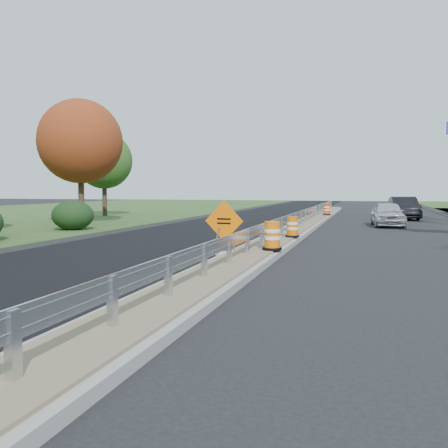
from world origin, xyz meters
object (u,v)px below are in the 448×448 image
(barrel_median_mid, at_px, (292,227))
(car_dark_mid, at_px, (404,208))
(caution_sign, at_px, (224,243))
(barrel_median_near, at_px, (272,236))
(barrel_shoulder_far, at_px, (417,207))
(car_silver, at_px, (388,214))
(barrel_median_far, at_px, (327,209))

(barrel_median_mid, bearing_deg, car_dark_mid, 73.11)
(caution_sign, bearing_deg, barrel_median_near, 20.60)
(barrel_shoulder_far, relative_size, car_dark_mid, 0.18)
(barrel_median_near, distance_m, car_dark_mid, 21.84)
(car_dark_mid, bearing_deg, car_silver, -105.89)
(caution_sign, bearing_deg, car_dark_mid, 81.10)
(caution_sign, relative_size, barrel_median_near, 1.99)
(barrel_median_near, relative_size, barrel_median_far, 1.08)
(barrel_median_far, height_order, car_silver, car_silver)
(barrel_shoulder_far, height_order, car_silver, car_silver)
(barrel_median_near, height_order, barrel_shoulder_far, barrel_median_near)
(barrel_median_near, distance_m, car_silver, 14.73)
(barrel_median_near, bearing_deg, car_dark_mid, 76.34)
(barrel_shoulder_far, relative_size, car_silver, 0.20)
(barrel_shoulder_far, bearing_deg, caution_sign, -103.86)
(caution_sign, relative_size, barrel_shoulder_far, 2.10)
(barrel_median_mid, distance_m, car_silver, 10.70)
(barrel_median_far, bearing_deg, barrel_median_mid, -90.00)
(barrel_median_mid, bearing_deg, barrel_shoulder_far, 76.71)
(barrel_median_near, bearing_deg, car_silver, 74.78)
(caution_sign, height_order, barrel_median_mid, caution_sign)
(barrel_median_near, bearing_deg, barrel_shoulder_far, 78.29)
(barrel_median_far, bearing_deg, barrel_median_near, -90.00)
(barrel_shoulder_far, xyz_separation_m, car_silver, (-3.34, -20.54, 0.30))
(barrel_median_near, xyz_separation_m, barrel_shoulder_far, (7.21, 34.76, -0.25))
(car_silver, bearing_deg, caution_sign, -114.49)
(barrel_median_near, height_order, car_silver, car_silver)
(caution_sign, bearing_deg, car_silver, 78.06)
(barrel_median_mid, xyz_separation_m, barrel_shoulder_far, (7.21, 30.51, -0.21))
(barrel_shoulder_far, bearing_deg, car_dark_mid, -98.61)
(barrel_shoulder_far, bearing_deg, barrel_median_mid, -103.29)
(caution_sign, height_order, barrel_median_far, caution_sign)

